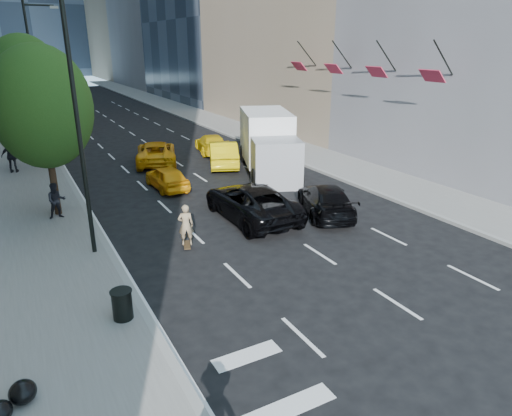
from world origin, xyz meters
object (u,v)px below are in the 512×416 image
black_sedan_lincoln (251,202)px  box_truck (268,143)px  skateboarder (186,228)px  city_bus (70,112)px  trash_can (122,305)px  black_sedan_mercedes (326,200)px

black_sedan_lincoln → box_truck: 8.02m
skateboarder → city_bus: city_bus is taller
skateboarder → city_bus: 30.80m
black_sedan_lincoln → trash_can: size_ratio=6.82×
black_sedan_lincoln → trash_can: black_sedan_lincoln is taller
box_truck → trash_can: size_ratio=9.50×
black_sedan_lincoln → black_sedan_mercedes: black_sedan_lincoln is taller
trash_can → black_sedan_mercedes: bearing=22.9°
black_sedan_mercedes → city_bus: city_bus is taller
black_sedan_mercedes → trash_can: black_sedan_mercedes is taller
trash_can → skateboarder: bearing=49.6°
black_sedan_lincoln → black_sedan_mercedes: bearing=160.9°
trash_can → city_bus: bearing=84.4°
black_sedan_mercedes → box_truck: (1.32, 7.63, 1.14)m
skateboarder → black_sedan_mercedes: (7.01, 0.40, -0.12)m
black_sedan_lincoln → trash_can: (-7.10, -5.55, -0.23)m
black_sedan_lincoln → box_truck: (4.62, 6.48, 1.04)m
city_bus → trash_can: 34.97m
skateboarder → trash_can: (-3.40, -4.00, -0.25)m
black_sedan_mercedes → trash_can: (-10.41, -4.40, -0.13)m
skateboarder → black_sedan_lincoln: (3.70, 1.56, -0.02)m
black_sedan_mercedes → city_bus: 31.20m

